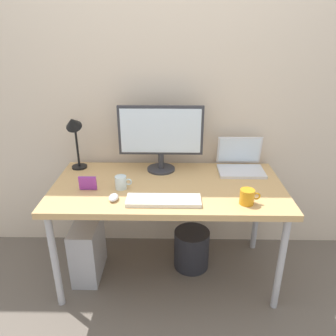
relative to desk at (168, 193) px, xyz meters
The scene contains 13 objects.
ground_plane 0.67m from the desk, ahead, with size 6.00×6.00×0.00m, color #665B51.
back_wall 0.77m from the desk, 90.00° to the left, with size 4.40×0.04×2.60m, color beige.
desk is the anchor object (origin of this frame).
monitor 0.41m from the desk, 102.75° to the left, with size 0.59×0.20×0.47m.
laptop 0.59m from the desk, 26.33° to the left, with size 0.32×0.26×0.23m.
desk_lamp 0.78m from the desk, 159.86° to the left, with size 0.11×0.16×0.42m.
keyboard 0.24m from the desk, 95.48° to the right, with size 0.44×0.14×0.02m, color silver.
mouse 0.39m from the desk, 146.93° to the right, with size 0.06×0.09×0.03m, color silver.
coffee_mug 0.53m from the desk, 27.19° to the right, with size 0.12×0.09×0.09m.
glass_cup 0.32m from the desk, 168.97° to the right, with size 0.11×0.07×0.09m.
photo_frame 0.52m from the desk, behind, with size 0.11×0.02×0.09m, color purple.
computer_tower 0.73m from the desk, behind, with size 0.18×0.36×0.42m, color #B2B2B7.
wastebasket 0.55m from the desk, 24.34° to the left, with size 0.26×0.26×0.30m, color #232328.
Camera 1 is at (0.03, -1.93, 1.68)m, focal length 35.03 mm.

